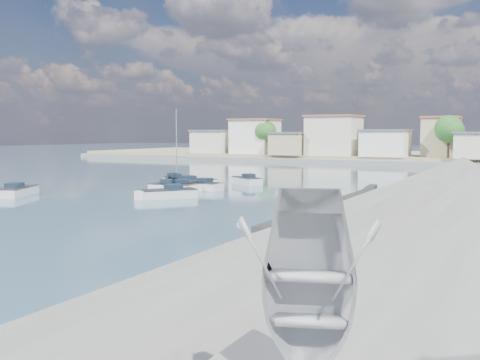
{
  "coord_description": "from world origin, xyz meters",
  "views": [
    {
      "loc": [
        21.02,
        -31.36,
        5.96
      ],
      "look_at": [
        -3.72,
        14.51,
        1.4
      ],
      "focal_mm": 40.0,
      "sensor_mm": 36.0,
      "label": 1
    }
  ],
  "objects_px": {
    "motorboat_c": "(200,186)",
    "sailboat": "(177,180)",
    "motorboat_d": "(165,194)",
    "motorboat_g": "(173,181)",
    "motorboat_h": "(175,188)",
    "motorboat_e": "(194,183)",
    "motorboat_f": "(246,181)",
    "motorboat_b": "(186,188)",
    "motorboat_a": "(19,191)"
  },
  "relations": [
    {
      "from": "motorboat_b",
      "to": "motorboat_e",
      "type": "bearing_deg",
      "value": 112.96
    },
    {
      "from": "motorboat_a",
      "to": "motorboat_g",
      "type": "bearing_deg",
      "value": 67.83
    },
    {
      "from": "motorboat_d",
      "to": "motorboat_f",
      "type": "relative_size",
      "value": 1.1
    },
    {
      "from": "motorboat_d",
      "to": "sailboat",
      "type": "height_order",
      "value": "sailboat"
    },
    {
      "from": "motorboat_b",
      "to": "motorboat_h",
      "type": "relative_size",
      "value": 0.98
    },
    {
      "from": "motorboat_h",
      "to": "sailboat",
      "type": "distance_m",
      "value": 8.83
    },
    {
      "from": "motorboat_a",
      "to": "motorboat_e",
      "type": "height_order",
      "value": "same"
    },
    {
      "from": "motorboat_g",
      "to": "motorboat_b",
      "type": "bearing_deg",
      "value": -44.21
    },
    {
      "from": "motorboat_d",
      "to": "motorboat_c",
      "type": "bearing_deg",
      "value": 98.89
    },
    {
      "from": "motorboat_d",
      "to": "motorboat_a",
      "type": "bearing_deg",
      "value": -161.06
    },
    {
      "from": "motorboat_f",
      "to": "motorboat_h",
      "type": "bearing_deg",
      "value": -103.14
    },
    {
      "from": "motorboat_a",
      "to": "motorboat_g",
      "type": "distance_m",
      "value": 17.49
    },
    {
      "from": "sailboat",
      "to": "motorboat_g",
      "type": "bearing_deg",
      "value": -90.92
    },
    {
      "from": "motorboat_a",
      "to": "sailboat",
      "type": "bearing_deg",
      "value": 68.75
    },
    {
      "from": "motorboat_b",
      "to": "motorboat_d",
      "type": "height_order",
      "value": "same"
    },
    {
      "from": "motorboat_c",
      "to": "motorboat_f",
      "type": "relative_size",
      "value": 1.09
    },
    {
      "from": "motorboat_a",
      "to": "motorboat_f",
      "type": "distance_m",
      "value": 24.82
    },
    {
      "from": "motorboat_a",
      "to": "motorboat_d",
      "type": "bearing_deg",
      "value": 18.94
    },
    {
      "from": "motorboat_c",
      "to": "motorboat_h",
      "type": "height_order",
      "value": "same"
    },
    {
      "from": "motorboat_b",
      "to": "motorboat_e",
      "type": "relative_size",
      "value": 0.94
    },
    {
      "from": "motorboat_f",
      "to": "motorboat_h",
      "type": "relative_size",
      "value": 0.89
    },
    {
      "from": "motorboat_f",
      "to": "motorboat_g",
      "type": "xyz_separation_m",
      "value": [
        -7.42,
        -4.29,
        0.0
      ]
    },
    {
      "from": "motorboat_e",
      "to": "motorboat_f",
      "type": "bearing_deg",
      "value": 56.27
    },
    {
      "from": "motorboat_c",
      "to": "motorboat_h",
      "type": "distance_m",
      "value": 3.14
    },
    {
      "from": "motorboat_a",
      "to": "motorboat_f",
      "type": "xyz_separation_m",
      "value": [
        14.02,
        20.48,
        -0.0
      ]
    },
    {
      "from": "motorboat_d",
      "to": "motorboat_g",
      "type": "xyz_separation_m",
      "value": [
        -7.3,
        11.43,
        0.0
      ]
    },
    {
      "from": "motorboat_a",
      "to": "motorboat_b",
      "type": "height_order",
      "value": "same"
    },
    {
      "from": "motorboat_a",
      "to": "motorboat_h",
      "type": "bearing_deg",
      "value": 40.02
    },
    {
      "from": "sailboat",
      "to": "motorboat_f",
      "type": "bearing_deg",
      "value": 25.15
    },
    {
      "from": "motorboat_f",
      "to": "motorboat_a",
      "type": "bearing_deg",
      "value": -124.39
    },
    {
      "from": "motorboat_a",
      "to": "motorboat_g",
      "type": "xyz_separation_m",
      "value": [
        6.6,
        16.2,
        0.0
      ]
    },
    {
      "from": "motorboat_g",
      "to": "motorboat_f",
      "type": "bearing_deg",
      "value": 30.01
    },
    {
      "from": "motorboat_b",
      "to": "motorboat_g",
      "type": "relative_size",
      "value": 1.17
    },
    {
      "from": "motorboat_d",
      "to": "motorboat_g",
      "type": "relative_size",
      "value": 1.16
    },
    {
      "from": "motorboat_b",
      "to": "motorboat_g",
      "type": "height_order",
      "value": "same"
    },
    {
      "from": "motorboat_g",
      "to": "sailboat",
      "type": "xyz_separation_m",
      "value": [
        0.01,
        0.81,
        0.04
      ]
    },
    {
      "from": "motorboat_c",
      "to": "motorboat_g",
      "type": "relative_size",
      "value": 1.15
    },
    {
      "from": "motorboat_c",
      "to": "motorboat_h",
      "type": "bearing_deg",
      "value": -112.19
    },
    {
      "from": "motorboat_d",
      "to": "motorboat_g",
      "type": "distance_m",
      "value": 13.56
    },
    {
      "from": "sailboat",
      "to": "motorboat_c",
      "type": "bearing_deg",
      "value": -36.24
    },
    {
      "from": "motorboat_c",
      "to": "motorboat_g",
      "type": "xyz_separation_m",
      "value": [
        -6.08,
        3.64,
        0.0
      ]
    },
    {
      "from": "motorboat_b",
      "to": "motorboat_h",
      "type": "xyz_separation_m",
      "value": [
        -0.69,
        -1.12,
        0.0
      ]
    },
    {
      "from": "motorboat_e",
      "to": "motorboat_f",
      "type": "distance_m",
      "value": 6.56
    },
    {
      "from": "motorboat_f",
      "to": "sailboat",
      "type": "bearing_deg",
      "value": -154.85
    },
    {
      "from": "motorboat_b",
      "to": "motorboat_h",
      "type": "height_order",
      "value": "same"
    },
    {
      "from": "motorboat_h",
      "to": "sailboat",
      "type": "height_order",
      "value": "sailboat"
    },
    {
      "from": "motorboat_a",
      "to": "motorboat_e",
      "type": "bearing_deg",
      "value": 55.37
    },
    {
      "from": "motorboat_d",
      "to": "motorboat_e",
      "type": "relative_size",
      "value": 0.93
    },
    {
      "from": "motorboat_c",
      "to": "sailboat",
      "type": "height_order",
      "value": "sailboat"
    },
    {
      "from": "motorboat_b",
      "to": "motorboat_f",
      "type": "relative_size",
      "value": 1.11
    }
  ]
}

